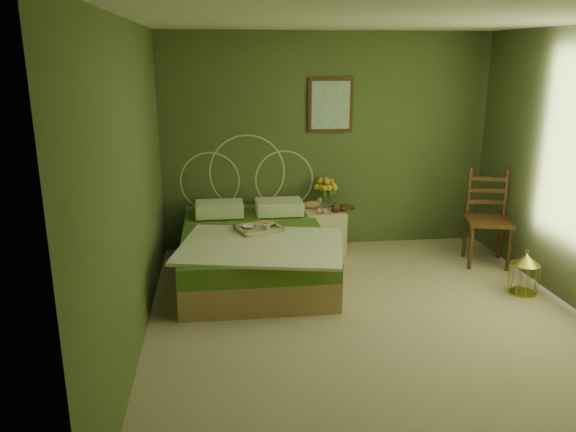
{
  "coord_description": "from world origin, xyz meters",
  "views": [
    {
      "loc": [
        -1.32,
        -4.45,
        2.33
      ],
      "look_at": [
        -0.63,
        1.0,
        0.75
      ],
      "focal_mm": 35.0,
      "sensor_mm": 36.0,
      "label": 1
    }
  ],
  "objects": [
    {
      "name": "cereal_bowl",
      "position": [
        -1.02,
        1.28,
        0.56
      ],
      "size": [
        0.15,
        0.15,
        0.04
      ],
      "primitive_type": "imported",
      "rotation": [
        0.0,
        0.0,
        -0.04
      ],
      "color": "white",
      "rests_on": "bed"
    },
    {
      "name": "ceiling",
      "position": [
        0.0,
        0.0,
        2.6
      ],
      "size": [
        4.5,
        4.5,
        0.0
      ],
      "primitive_type": "plane",
      "rotation": [
        3.14,
        0.0,
        0.0
      ],
      "color": "silver",
      "rests_on": "wall_back"
    },
    {
      "name": "floor",
      "position": [
        0.0,
        0.0,
        0.0
      ],
      "size": [
        4.5,
        4.5,
        0.0
      ],
      "primitive_type": "plane",
      "color": "tan",
      "rests_on": "ground"
    },
    {
      "name": "wall_left",
      "position": [
        -2.0,
        0.0,
        1.3
      ],
      "size": [
        0.0,
        4.5,
        4.5
      ],
      "primitive_type": "plane",
      "rotation": [
        1.57,
        0.0,
        1.57
      ],
      "color": "#4E5C30",
      "rests_on": "floor"
    },
    {
      "name": "chair",
      "position": [
        1.7,
        1.41,
        0.6
      ],
      "size": [
        0.58,
        0.58,
        1.08
      ],
      "rotation": [
        0.0,
        0.0,
        -0.26
      ],
      "color": "#3B2310",
      "rests_on": "floor"
    },
    {
      "name": "coffee_cup",
      "position": [
        -0.84,
        1.17,
        0.58
      ],
      "size": [
        0.09,
        0.09,
        0.07
      ],
      "primitive_type": "imported",
      "rotation": [
        0.0,
        0.0,
        0.33
      ],
      "color": "white",
      "rests_on": "bed"
    },
    {
      "name": "book_upper",
      "position": [
        0.11,
        2.0,
        0.55
      ],
      "size": [
        0.27,
        0.28,
        0.02
      ],
      "primitive_type": "imported",
      "rotation": [
        0.0,
        0.0,
        -0.61
      ],
      "color": "#472819",
      "rests_on": "nightstand"
    },
    {
      "name": "book_lower",
      "position": [
        0.11,
        2.0,
        0.53
      ],
      "size": [
        0.23,
        0.27,
        0.02
      ],
      "primitive_type": "imported",
      "rotation": [
        0.0,
        0.0,
        0.25
      ],
      "color": "#381E0F",
      "rests_on": "nightstand"
    },
    {
      "name": "nightstand",
      "position": [
        -0.06,
        1.99,
        0.35
      ],
      "size": [
        0.47,
        0.48,
        0.95
      ],
      "color": "beige",
      "rests_on": "floor"
    },
    {
      "name": "wall_art",
      "position": [
        0.03,
        2.22,
        1.75
      ],
      "size": [
        0.54,
        0.04,
        0.64
      ],
      "color": "#3B2310",
      "rests_on": "wall_back"
    },
    {
      "name": "wall_back",
      "position": [
        0.0,
        2.25,
        1.3
      ],
      "size": [
        4.0,
        0.0,
        4.0
      ],
      "primitive_type": "plane",
      "rotation": [
        1.57,
        0.0,
        0.0
      ],
      "color": "#4E5C30",
      "rests_on": "floor"
    },
    {
      "name": "birdcage",
      "position": [
        1.7,
        0.47,
        0.2
      ],
      "size": [
        0.28,
        0.28,
        0.42
      ],
      "rotation": [
        0.0,
        0.0,
        -0.08
      ],
      "color": "gold",
      "rests_on": "floor"
    },
    {
      "name": "bed",
      "position": [
        -0.97,
        1.29,
        0.31
      ],
      "size": [
        1.8,
        2.27,
        1.41
      ],
      "color": "tan",
      "rests_on": "floor"
    }
  ]
}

